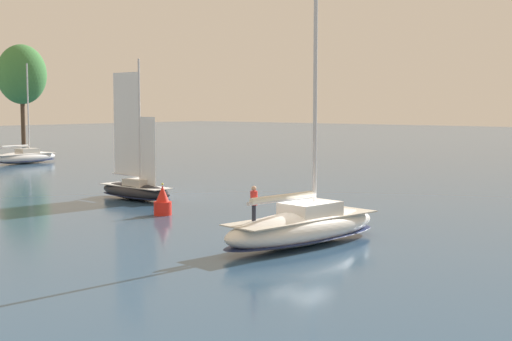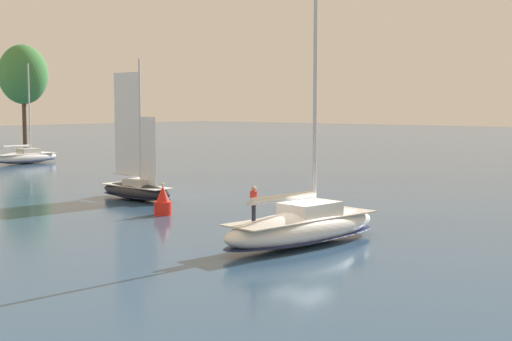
{
  "view_description": "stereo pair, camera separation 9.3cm",
  "coord_description": "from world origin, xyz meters",
  "px_view_note": "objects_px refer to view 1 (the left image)",
  "views": [
    {
      "loc": [
        -28.05,
        -20.13,
        6.81
      ],
      "look_at": [
        0.0,
        3.0,
        3.49
      ],
      "focal_mm": 50.0,
      "sensor_mm": 36.0,
      "label": 1
    },
    {
      "loc": [
        -27.99,
        -20.2,
        6.81
      ],
      "look_at": [
        0.0,
        3.0,
        3.49
      ],
      "focal_mm": 50.0,
      "sensor_mm": 36.0,
      "label": 2
    }
  ],
  "objects_px": {
    "sailboat_moored_far_slip": "(136,188)",
    "channel_buoy": "(163,202)",
    "tree_shore_right": "(22,75)",
    "sailboat_main": "(304,226)",
    "sailboat_moored_near_marina": "(25,157)"
  },
  "relations": [
    {
      "from": "sailboat_main",
      "to": "sailboat_moored_far_slip",
      "type": "height_order",
      "value": "sailboat_main"
    },
    {
      "from": "tree_shore_right",
      "to": "sailboat_moored_far_slip",
      "type": "bearing_deg",
      "value": -116.92
    },
    {
      "from": "tree_shore_right",
      "to": "channel_buoy",
      "type": "relative_size",
      "value": 8.62
    },
    {
      "from": "channel_buoy",
      "to": "tree_shore_right",
      "type": "bearing_deg",
      "value": 62.93
    },
    {
      "from": "sailboat_moored_near_marina",
      "to": "channel_buoy",
      "type": "distance_m",
      "value": 44.95
    },
    {
      "from": "tree_shore_right",
      "to": "sailboat_main",
      "type": "bearing_deg",
      "value": -114.96
    },
    {
      "from": "channel_buoy",
      "to": "sailboat_moored_near_marina",
      "type": "bearing_deg",
      "value": 67.96
    },
    {
      "from": "sailboat_main",
      "to": "tree_shore_right",
      "type": "bearing_deg",
      "value": 65.04
    },
    {
      "from": "sailboat_moored_near_marina",
      "to": "channel_buoy",
      "type": "xyz_separation_m",
      "value": [
        -16.87,
        -41.67,
        0.0
      ]
    },
    {
      "from": "sailboat_main",
      "to": "sailboat_moored_near_marina",
      "type": "xyz_separation_m",
      "value": [
        19.06,
        54.04,
        -0.14
      ]
    },
    {
      "from": "sailboat_moored_far_slip",
      "to": "channel_buoy",
      "type": "xyz_separation_m",
      "value": [
        -3.77,
        -6.89,
        -0.04
      ]
    },
    {
      "from": "sailboat_moored_far_slip",
      "to": "sailboat_moored_near_marina",
      "type": "bearing_deg",
      "value": 69.35
    },
    {
      "from": "sailboat_moored_near_marina",
      "to": "sailboat_moored_far_slip",
      "type": "height_order",
      "value": "sailboat_moored_near_marina"
    },
    {
      "from": "sailboat_moored_near_marina",
      "to": "sailboat_moored_far_slip",
      "type": "xyz_separation_m",
      "value": [
        -13.1,
        -34.78,
        0.05
      ]
    },
    {
      "from": "tree_shore_right",
      "to": "sailboat_moored_far_slip",
      "type": "height_order",
      "value": "tree_shore_right"
    }
  ]
}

